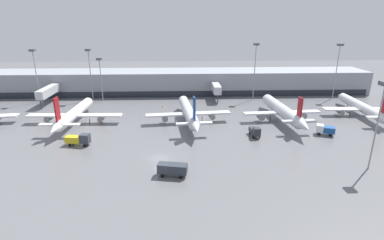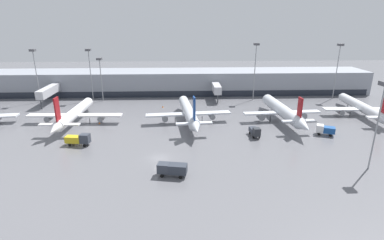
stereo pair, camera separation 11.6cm
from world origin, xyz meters
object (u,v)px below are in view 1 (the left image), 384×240
Objects in this scene: service_truck_0 at (79,139)px; service_truck_1 at (325,129)px; traffic_cone_1 at (163,107)px; apron_light_mast_7 at (89,60)px; apron_light_mast_2 at (382,101)px; apron_light_mast_5 at (339,56)px; service_truck_3 at (172,169)px; traffic_cone_0 at (99,123)px; parked_jet_0 at (74,114)px; apron_light_mast_1 at (34,61)px; parked_jet_2 at (362,108)px; service_truck_2 at (255,131)px; parked_jet_1 at (188,112)px; apron_light_mast_0 at (256,56)px; apron_light_mast_3 at (100,67)px; parked_jet_4 at (282,111)px.

service_truck_1 is (61.88, 4.44, -0.08)m from service_truck_0.
traffic_cone_1 is 32.29m from apron_light_mast_7.
apron_light_mast_2 is 0.87× the size of apron_light_mast_5.
traffic_cone_0 is (-21.84, 31.32, -1.25)m from service_truck_3.
parked_jet_0 is 7.53m from traffic_cone_0.
apron_light_mast_5 is (82.36, 41.72, 14.28)m from service_truck_0.
apron_light_mast_1 is at bearing 168.75° from traffic_cone_1.
apron_light_mast_2 is 90.89m from apron_light_mast_7.
service_truck_0 is at bearing -119.77° from traffic_cone_1.
traffic_cone_0 is 69.56m from apron_light_mast_2.
apron_light_mast_7 is (-89.10, 23.16, 12.10)m from parked_jet_2.
parked_jet_1 is at bearing -129.28° from service_truck_2.
parked_jet_2 is 56.26× the size of traffic_cone_1.
traffic_cone_0 is at bearing 11.72° from service_truck_1.
parked_jet_1 is 6.79× the size of service_truck_2.
traffic_cone_1 is at bearing -11.25° from apron_light_mast_1.
apron_light_mast_2 is (10.66, -55.05, -1.99)m from apron_light_mast_0.
service_truck_1 is 7.60× the size of traffic_cone_0.
service_truck_2 reaches higher than service_truck_1.
apron_light_mast_1 is at bearing 58.63° from parked_jet_1.
service_truck_2 is at bearing 23.29° from service_truck_1.
traffic_cone_0 is 1.13× the size of traffic_cone_1.
apron_light_mast_1 is 18.50m from apron_light_mast_7.
apron_light_mast_3 is (-55.77, 0.67, -3.43)m from apron_light_mast_0.
apron_light_mast_7 is at bearing 158.05° from apron_light_mast_3.
parked_jet_2 is at bearing -94.22° from apron_light_mast_5.
parked_jet_0 is 60.38m from parked_jet_4.
parked_jet_1 is 57.79× the size of traffic_cone_1.
parked_jet_0 is 27.14m from apron_light_mast_3.
apron_light_mast_2 is (39.47, 1.50, 12.53)m from service_truck_3.
apron_light_mast_1 is 0.93× the size of apron_light_mast_5.
apron_light_mast_1 reaches higher than traffic_cone_1.
service_truck_1 is at bearing 90.82° from apron_light_mast_2.
apron_light_mast_1 is 109.07m from apron_light_mast_5.
apron_light_mast_3 is (-66.16, 37.05, 11.16)m from service_truck_1.
apron_light_mast_5 is at bearing 70.14° from apron_light_mast_2.
parked_jet_0 reaches higher than service_truck_3.
service_truck_0 is 62.04m from service_truck_1.
apron_light_mast_0 is at bearing 162.58° from service_truck_2.
traffic_cone_1 is at bearing 81.95° from parked_jet_2.
parked_jet_2 is at bearing -10.81° from traffic_cone_1.
apron_light_mast_7 is (-90.71, 1.41, -1.11)m from apron_light_mast_5.
parked_jet_0 is 6.42× the size of service_truck_1.
parked_jet_1 is (32.84, -0.77, 0.31)m from parked_jet_0.
parked_jet_4 is at bearing -23.52° from apron_light_mast_7.
apron_light_mast_1 reaches higher than apron_light_mast_3.
apron_light_mast_7 is (-59.84, 2.31, -1.35)m from apron_light_mast_0.
apron_light_mast_2 is at bearing -79.04° from apron_light_mast_0.
parked_jet_0 is 0.98× the size of parked_jet_2.
apron_light_mast_5 is at bearing 129.05° from service_truck_2.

